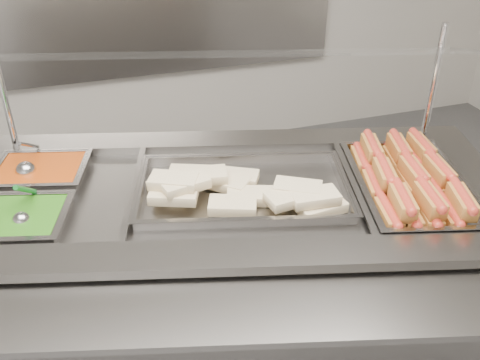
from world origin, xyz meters
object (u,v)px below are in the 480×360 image
object	(u,v)px
sneeze_guard	(222,58)
ladle	(26,169)
serving_spoon	(22,215)
steam_counter	(227,288)
pan_wraps	(243,192)
pan_hotdogs	(409,192)

from	to	relation	value
sneeze_guard	ladle	world-z (taller)	sneeze_guard
ladle	serving_spoon	distance (m)	0.30
ladle	serving_spoon	size ratio (longest dim) A/B	1.10
steam_counter	sneeze_guard	world-z (taller)	sneeze_guard
sneeze_guard	ladle	size ratio (longest dim) A/B	8.73
steam_counter	ladle	bearing A→B (deg)	153.86
steam_counter	sneeze_guard	bearing A→B (deg)	74.66
steam_counter	serving_spoon	bearing A→B (deg)	178.35
steam_counter	serving_spoon	distance (m)	0.80
sneeze_guard	pan_wraps	xyz separation A→B (m)	(0.00, -0.23, -0.40)
steam_counter	pan_hotdogs	xyz separation A→B (m)	(0.62, -0.17, 0.42)
pan_hotdogs	serving_spoon	size ratio (longest dim) A/B	3.57
pan_hotdogs	ladle	xyz separation A→B (m)	(-1.26, 0.48, 0.05)
steam_counter	serving_spoon	xyz separation A→B (m)	(-0.65, 0.02, 0.47)
pan_wraps	serving_spoon	bearing A→B (deg)	177.18
steam_counter	sneeze_guard	xyz separation A→B (m)	(0.06, 0.22, 0.83)
pan_hotdogs	pan_wraps	world-z (taller)	same
pan_hotdogs	pan_wraps	distance (m)	0.58
pan_wraps	ladle	bearing A→B (deg)	154.72
sneeze_guard	ladle	xyz separation A→B (m)	(-0.70, 0.10, -0.37)
pan_hotdogs	ladle	size ratio (longest dim) A/B	3.25
steam_counter	ladle	size ratio (longest dim) A/B	10.64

